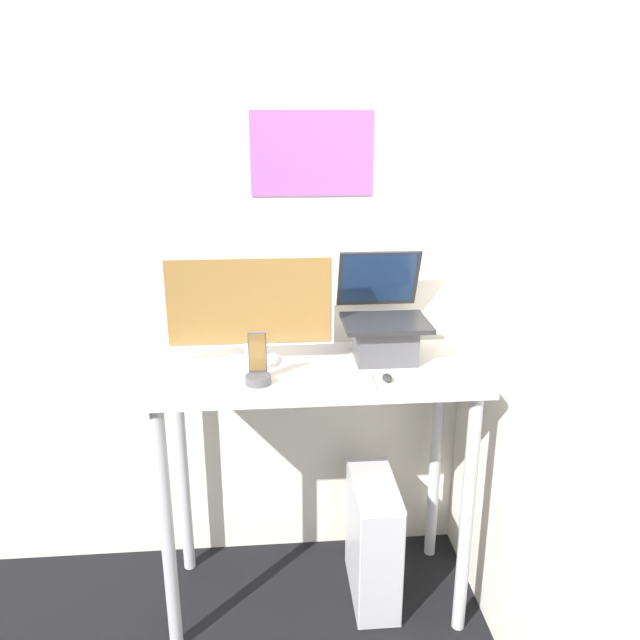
{
  "coord_description": "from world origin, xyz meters",
  "views": [
    {
      "loc": [
        -0.16,
        -1.76,
        1.81
      ],
      "look_at": [
        0.02,
        0.26,
        1.15
      ],
      "focal_mm": 35.0,
      "sensor_mm": 36.0,
      "label": 1
    }
  ],
  "objects": [
    {
      "name": "laptop",
      "position": [
        0.26,
        0.35,
        1.08
      ],
      "size": [
        0.31,
        0.34,
        0.38
      ],
      "color": "#4C4C51",
      "rests_on": "desk"
    },
    {
      "name": "wall_back",
      "position": [
        0.0,
        0.61,
        1.3
      ],
      "size": [
        6.0,
        0.06,
        2.6
      ],
      "color": "silver",
      "rests_on": "ground_plane"
    },
    {
      "name": "mouse",
      "position": [
        0.23,
        0.14,
        0.98
      ],
      "size": [
        0.03,
        0.05,
        0.02
      ],
      "color": "#262626",
      "rests_on": "desk"
    },
    {
      "name": "cell_phone",
      "position": [
        -0.2,
        0.16,
        1.01
      ],
      "size": [
        0.09,
        0.09,
        0.18
      ],
      "color": "#4C4C51",
      "rests_on": "desk"
    },
    {
      "name": "computer_tower",
      "position": [
        0.22,
        0.26,
        0.25
      ],
      "size": [
        0.16,
        0.39,
        0.5
      ],
      "color": "silver",
      "rests_on": "ground_plane"
    },
    {
      "name": "desk",
      "position": [
        0.0,
        0.26,
        0.76
      ],
      "size": [
        1.14,
        0.53,
        0.97
      ],
      "color": "beige",
      "rests_on": "ground_plane"
    },
    {
      "name": "monitor",
      "position": [
        -0.22,
        0.34,
        1.16
      ],
      "size": [
        0.59,
        0.19,
        0.4
      ],
      "color": "silver",
      "rests_on": "desk"
    },
    {
      "name": "wall_side_right",
      "position": [
        0.66,
        0.0,
        1.3
      ],
      "size": [
        0.05,
        6.0,
        2.6
      ],
      "color": "silver",
      "rests_on": "ground_plane"
    },
    {
      "name": "keyboard",
      "position": [
        0.03,
        0.12,
        0.98
      ],
      "size": [
        0.3,
        0.13,
        0.02
      ],
      "color": "white",
      "rests_on": "desk"
    }
  ]
}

